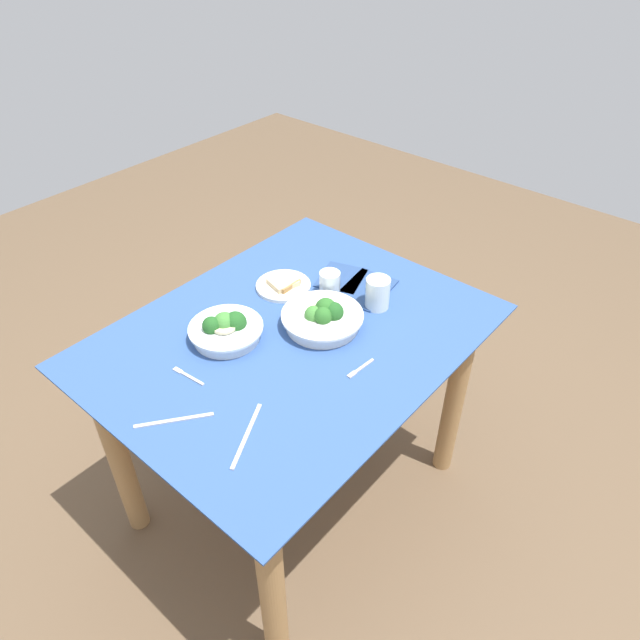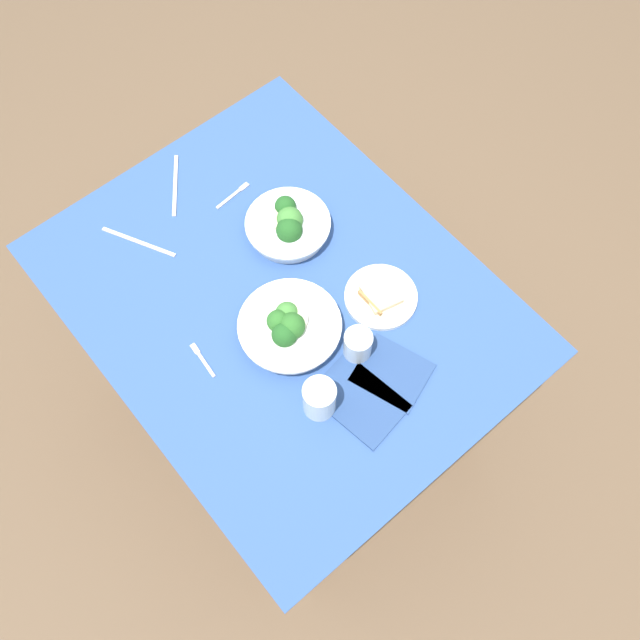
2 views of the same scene
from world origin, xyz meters
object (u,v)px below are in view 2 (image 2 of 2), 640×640
Objects in this scene: fork_by_far_bowl at (234,195)px; napkin_folded_upper at (392,373)px; bread_side_plate at (381,296)px; broccoli_bowl_far at (288,225)px; napkin_folded_lower at (359,400)px; fork_by_near_bowl at (202,359)px; water_glass_side at (319,399)px; table_knife_right at (175,185)px; table_knife_left at (139,242)px; water_glass_center at (358,345)px; broccoli_bowl_near at (289,327)px.

napkin_folded_upper is (0.64, -0.02, 0.00)m from fork_by_far_bowl.
broccoli_bowl_far is at bearing -170.12° from bread_side_plate.
broccoli_bowl_far is 0.49m from napkin_folded_lower.
napkin_folded_upper is at bearing 89.99° from napkin_folded_lower.
fork_by_near_bowl is at bearing -134.65° from napkin_folded_upper.
water_glass_side is 0.73m from table_knife_right.
fork_by_near_bowl is 0.37m from table_knife_left.
water_glass_center is at bearing -100.50° from fork_by_far_bowl.
fork_by_near_bowl is (-0.22, -0.29, -0.04)m from water_glass_center.
fork_by_far_bowl is 0.47m from fork_by_near_bowl.
water_glass_center is 0.55m from fork_by_far_bowl.
table_knife_left is (-0.59, -0.23, -0.04)m from water_glass_center.
napkin_folded_lower is (0.16, -0.22, -0.01)m from bread_side_plate.
broccoli_bowl_far is 0.34m from table_knife_right.
bread_side_plate is 0.46m from fork_by_near_bowl.
table_knife_left is at bearing -27.06° from table_knife_right.
napkin_folded_upper is (0.77, 0.08, 0.00)m from table_knife_right.
table_knife_left is (-0.63, -0.07, -0.05)m from water_glass_side.
table_knife_left is (-0.37, 0.07, -0.00)m from fork_by_near_bowl.
fork_by_far_bowl is 0.16m from table_knife_right.
fork_by_far_bowl is 0.65m from napkin_folded_lower.
water_glass_center is 0.16m from water_glass_side.
bread_side_plate is at bearing -84.70° from fork_by_far_bowl.
table_knife_right is 0.97× the size of napkin_folded_lower.
broccoli_bowl_near is (0.22, -0.18, 0.00)m from broccoli_bowl_far.
table_knife_right is at bearing -175.50° from water_glass_center.
water_glass_side is (0.19, -0.06, 0.02)m from broccoli_bowl_near.
broccoli_bowl_far reaches higher than fork_by_near_bowl.
napkin_folded_lower is at bearing 35.05° from table_knife_right.
bread_side_plate is 1.62× the size of fork_by_far_bowl.
fork_by_far_bowl and table_knife_right have the same top height.
water_glass_side is 0.64m from table_knife_left.
broccoli_bowl_far is 0.19m from fork_by_far_bowl.
broccoli_bowl_far reaches higher than fork_by_far_bowl.
napkin_folded_lower is (0.32, 0.22, 0.00)m from fork_by_near_bowl.
fork_by_far_bowl is at bearing 75.98° from table_knife_right.
broccoli_bowl_far is 0.48m from water_glass_side.
broccoli_bowl_near is at bearing -107.18° from bread_side_plate.
table_knife_right is (-0.53, 0.04, -0.03)m from broccoli_bowl_near.
bread_side_plate reaches higher than napkin_folded_lower.
broccoli_bowl_far is at bearing 61.43° from table_knife_right.
broccoli_bowl_far is 0.41m from fork_by_near_bowl.
fork_by_far_bowl is 0.64m from napkin_folded_upper.
water_glass_center reaches higher than fork_by_near_bowl.
broccoli_bowl_near is 0.24m from bread_side_plate.
water_glass_center is at bearing 32.90° from broccoli_bowl_near.
broccoli_bowl_far reaches higher than napkin_folded_upper.
table_knife_left is 1.31× the size of napkin_folded_upper.
broccoli_bowl_near is at bearing -106.79° from fork_by_near_bowl.
fork_by_far_bowl is 0.53× the size of table_knife_left.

